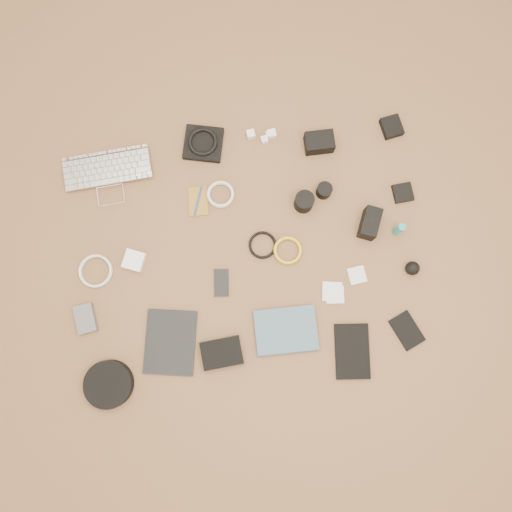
{
  "coord_description": "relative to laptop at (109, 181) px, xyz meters",
  "views": [
    {
      "loc": [
        0.01,
        -0.32,
        1.97
      ],
      "look_at": [
        0.04,
        -0.02,
        0.02
      ],
      "focal_mm": 35.0,
      "sensor_mm": 36.0,
      "label": 1
    }
  ],
  "objects": [
    {
      "name": "cable_white_a",
      "position": [
        0.45,
        -0.1,
        -0.01
      ],
      "size": [
        0.12,
        0.12,
        0.01
      ],
      "primitive_type": "torus",
      "rotation": [
        0.0,
        0.0,
        -0.12
      ],
      "color": "silver",
      "rests_on": "ground"
    },
    {
      "name": "notebook_black_b",
      "position": [
        1.12,
        -0.72,
        -0.01
      ],
      "size": [
        0.14,
        0.16,
        0.01
      ],
      "primitive_type": "cube",
      "rotation": [
        0.0,
        0.0,
        0.43
      ],
      "color": "black",
      "rests_on": "ground"
    },
    {
      "name": "filter_case_mid",
      "position": [
        0.86,
        -0.55,
        -0.01
      ],
      "size": [
        0.08,
        0.08,
        0.01
      ],
      "primitive_type": "cube",
      "rotation": [
        0.0,
        0.0,
        -0.08
      ],
      "color": "silver",
      "rests_on": "ground"
    },
    {
      "name": "battery_charger",
      "position": [
        -0.12,
        -0.55,
        0.0
      ],
      "size": [
        0.09,
        0.12,
        0.03
      ],
      "primitive_type": "cube",
      "rotation": [
        0.0,
        0.0,
        0.16
      ],
      "color": "#545459",
      "rests_on": "ground"
    },
    {
      "name": "filter_case_left",
      "position": [
        0.85,
        -0.54,
        -0.01
      ],
      "size": [
        0.09,
        0.09,
        0.01
      ],
      "primitive_type": "cube",
      "rotation": [
        0.0,
        0.0,
        -0.15
      ],
      "color": "silver",
      "rests_on": "ground"
    },
    {
      "name": "tablet",
      "position": [
        0.2,
        -0.67,
        -0.01
      ],
      "size": [
        0.23,
        0.28,
        0.01
      ],
      "primitive_type": "cube",
      "rotation": [
        0.0,
        0.0,
        -0.16
      ],
      "color": "black",
      "rests_on": "ground"
    },
    {
      "name": "headphones",
      "position": [
        0.39,
        0.12,
        0.02
      ],
      "size": [
        0.14,
        0.14,
        0.02
      ],
      "primitive_type": "torus",
      "rotation": [
        0.0,
        0.0,
        -0.13
      ],
      "color": "black",
      "rests_on": "headphone_pouch"
    },
    {
      "name": "cable_white_b",
      "position": [
        -0.08,
        -0.36,
        -0.01
      ],
      "size": [
        0.16,
        0.16,
        0.01
      ],
      "primitive_type": "torus",
      "rotation": [
        0.0,
        0.0,
        -0.19
      ],
      "color": "silver",
      "rests_on": "ground"
    },
    {
      "name": "pen_blue",
      "position": [
        0.35,
        -0.12,
        -0.0
      ],
      "size": [
        0.05,
        0.12,
        0.01
      ],
      "primitive_type": "cylinder",
      "rotation": [
        1.57,
        0.0,
        -0.32
      ],
      "color": "#163AB3",
      "rests_on": "notebook_olive"
    },
    {
      "name": "air_blower",
      "position": [
        1.17,
        -0.48,
        0.01
      ],
      "size": [
        0.07,
        0.07,
        0.06
      ],
      "primitive_type": "sphere",
      "rotation": [
        0.0,
        0.0,
        -0.33
      ],
      "color": "black",
      "rests_on": "ground"
    },
    {
      "name": "lens_a",
      "position": [
        0.78,
        -0.18,
        0.03
      ],
      "size": [
        0.09,
        0.09,
        0.08
      ],
      "primitive_type": "cylinder",
      "rotation": [
        0.0,
        0.0,
        0.19
      ],
      "color": "black",
      "rests_on": "ground"
    },
    {
      "name": "lens_b",
      "position": [
        0.86,
        -0.13,
        0.01
      ],
      "size": [
        0.07,
        0.07,
        0.06
      ],
      "primitive_type": "cylinder",
      "rotation": [
        0.0,
        0.0,
        0.07
      ],
      "color": "black",
      "rests_on": "ground"
    },
    {
      "name": "dslr_camera",
      "position": [
        0.87,
        0.07,
        0.02
      ],
      "size": [
        0.12,
        0.08,
        0.07
      ],
      "primitive_type": "cube",
      "rotation": [
        0.0,
        0.0,
        0.02
      ],
      "color": "black",
      "rests_on": "ground"
    },
    {
      "name": "paperback",
      "position": [
        0.65,
        -0.76,
        -0.0
      ],
      "size": [
        0.24,
        0.18,
        0.02
      ],
      "primitive_type": "imported",
      "rotation": [
        0.0,
        0.0,
        1.57
      ],
      "color": "#435D71",
      "rests_on": "ground"
    },
    {
      "name": "cable_black",
      "position": [
        0.59,
        -0.33,
        -0.01
      ],
      "size": [
        0.14,
        0.14,
        0.01
      ],
      "primitive_type": "torus",
      "rotation": [
        0.0,
        0.0,
        0.36
      ],
      "color": "black",
      "rests_on": "ground"
    },
    {
      "name": "drive_case",
      "position": [
        0.39,
        -0.73,
        0.01
      ],
      "size": [
        0.16,
        0.12,
        0.04
      ],
      "primitive_type": "cube",
      "rotation": [
        0.0,
        0.0,
        0.09
      ],
      "color": "black",
      "rests_on": "ground"
    },
    {
      "name": "filter_case_right",
      "position": [
        0.95,
        -0.49,
        -0.01
      ],
      "size": [
        0.08,
        0.08,
        0.01
      ],
      "primitive_type": "cube",
      "rotation": [
        0.0,
        0.0,
        0.13
      ],
      "color": "silver",
      "rests_on": "ground"
    },
    {
      "name": "charger_a",
      "position": [
        0.59,
        0.14,
        0.0
      ],
      "size": [
        0.04,
        0.04,
        0.03
      ],
      "primitive_type": "cube",
      "rotation": [
        0.0,
        0.0,
        0.14
      ],
      "color": "white",
      "rests_on": "ground"
    },
    {
      "name": "headphone_case",
      "position": [
        -0.05,
        -0.81,
        0.01
      ],
      "size": [
        0.22,
        0.22,
        0.05
      ],
      "primitive_type": "cylinder",
      "rotation": [
        0.0,
        0.0,
        0.2
      ],
      "color": "black",
      "rests_on": "ground"
    },
    {
      "name": "room_shell",
      "position": [
        0.52,
        -0.35,
        1.24
      ],
      "size": [
        4.04,
        4.04,
        2.58
      ],
      "color": "brown",
      "rests_on": "ground"
    },
    {
      "name": "laptop",
      "position": [
        0.0,
        0.0,
        0.0
      ],
      "size": [
        0.37,
        0.27,
        0.03
      ],
      "primitive_type": "imported",
      "rotation": [
        0.0,
        0.0,
        0.08
      ],
      "color": "silver",
      "rests_on": "ground"
    },
    {
      "name": "power_brick",
      "position": [
        0.08,
        -0.34,
        0.0
      ],
      "size": [
        0.1,
        0.1,
        0.03
      ],
      "primitive_type": "cube",
      "rotation": [
        0.0,
        0.0,
        -0.38
      ],
      "color": "white",
      "rests_on": "ground"
    },
    {
      "name": "lens_pouch",
      "position": [
        1.18,
        0.11,
        0.0
      ],
      "size": [
        0.09,
        0.1,
        0.03
      ],
      "primitive_type": "cube",
      "rotation": [
        0.0,
        0.0,
        0.19
      ],
      "color": "black",
      "rests_on": "ground"
    },
    {
      "name": "charger_b",
      "position": [
        0.67,
        0.13,
        -0.0
      ],
      "size": [
        0.03,
        0.03,
        0.02
      ],
      "primitive_type": "cube",
      "rotation": [
        0.0,
        0.0,
        -0.02
      ],
      "color": "white",
      "rests_on": "ground"
    },
    {
      "name": "phone",
      "position": [
        0.42,
        -0.46,
        -0.01
      ],
      "size": [
        0.07,
        0.11,
        0.01
      ],
      "primitive_type": "cube",
      "rotation": [
        0.0,
        0.0,
        -0.08
      ],
      "color": "black",
      "rests_on": "ground"
    },
    {
      "name": "card_reader",
      "position": [
        1.18,
        -0.17,
        -0.0
      ],
      "size": [
        0.08,
        0.08,
        0.02
      ],
      "primitive_type": "cube",
      "rotation": [
        0.0,
        0.0,
        0.09
      ],
      "color": "black",
      "rests_on": "ground"
    },
    {
      "name": "notebook_black_a",
      "position": [
        0.9,
        -0.78,
        -0.01
      ],
      "size": [
        0.15,
        0.22,
        0.02
      ],
      "primitive_type": "cube",
      "rotation": [
        0.0,
        0.0,
        -0.08
      ],
      "color": "black",
      "rests_on": "ground"
    },
    {
      "name": "cable_yellow",
      "position": [
        0.69,
        -0.36,
        -0.01
      ],
      "size": [
        0.13,
        0.13,
        0.01
      ],
      "primitive_type": "torus",
      "rotation": [
        0.0,
        0.0,
        0.2
      ],
      "color": "gold",
      "rests_on": "ground"
    },
    {
      "name": "lens_cleaner",
      "position": [
        1.13,
        -0.33,
        0.04
      ],
      "size": [
        0.04,
        0.04,
        0.1
      ],
      "primitive_type": "cylinder",
      "rotation": [
        0.0,
        0.0,
        -0.37
      ],
      "color": "teal",
      "rests_on": "ground"
    },
    {
      "name": "notebook_olive",
      "position": [
        0.35,
        -0.12,
        -0.01
      ],
      "size": [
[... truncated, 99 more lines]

